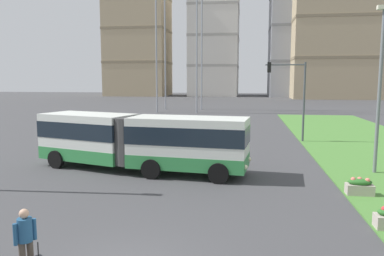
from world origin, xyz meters
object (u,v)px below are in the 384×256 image
(pedestrian_crossing, at_px, (25,237))
(apartment_tower_west, at_px, (138,32))
(streetlight_median, at_px, (380,83))
(apartment_tower_eastcentre, at_px, (337,2))
(articulated_bus, at_px, (139,141))
(car_grey_wagon, at_px, (125,135))
(traffic_light_far_right, at_px, (292,88))
(flower_planter_2, at_px, (360,186))
(apartment_tower_centre, at_px, (309,29))
(apartment_tower_westcentre, at_px, (215,10))

(pedestrian_crossing, relative_size, apartment_tower_west, 0.05)
(apartment_tower_west, bearing_deg, streetlight_median, -66.73)
(apartment_tower_west, bearing_deg, apartment_tower_eastcentre, -9.18)
(articulated_bus, height_order, apartment_tower_eastcentre, apartment_tower_eastcentre)
(car_grey_wagon, height_order, traffic_light_far_right, traffic_light_far_right)
(articulated_bus, bearing_deg, apartment_tower_eastcentre, 71.78)
(pedestrian_crossing, bearing_deg, flower_planter_2, 38.37)
(articulated_bus, height_order, apartment_tower_west, apartment_tower_west)
(car_grey_wagon, relative_size, traffic_light_far_right, 0.71)
(articulated_bus, distance_m, traffic_light_far_right, 14.56)
(apartment_tower_centre, bearing_deg, apartment_tower_eastcentre, -61.11)
(pedestrian_crossing, distance_m, apartment_tower_eastcentre, 102.59)
(car_grey_wagon, distance_m, pedestrian_crossing, 19.43)
(pedestrian_crossing, distance_m, traffic_light_far_right, 24.08)
(articulated_bus, relative_size, apartment_tower_eastcentre, 0.24)
(articulated_bus, xyz_separation_m, flower_planter_2, (10.51, -3.05, -1.23))
(flower_planter_2, relative_size, traffic_light_far_right, 0.18)
(pedestrian_crossing, bearing_deg, articulated_bus, 91.54)
(apartment_tower_westcentre, bearing_deg, apartment_tower_eastcentre, -20.45)
(apartment_tower_west, distance_m, apartment_tower_westcentre, 24.06)
(apartment_tower_west, bearing_deg, pedestrian_crossing, -75.19)
(articulated_bus, xyz_separation_m, traffic_light_far_right, (9.16, 11.01, 2.58))
(apartment_tower_west, xyz_separation_m, apartment_tower_westcentre, (23.01, 3.11, 6.31))
(flower_planter_2, distance_m, streetlight_median, 6.29)
(articulated_bus, height_order, car_grey_wagon, articulated_bus)
(flower_planter_2, xyz_separation_m, apartment_tower_west, (-37.93, 96.77, 18.81))
(traffic_light_far_right, relative_size, apartment_tower_west, 0.16)
(pedestrian_crossing, height_order, apartment_tower_eastcentre, apartment_tower_eastcentre)
(car_grey_wagon, height_order, apartment_tower_west, apartment_tower_west)
(car_grey_wagon, height_order, flower_planter_2, car_grey_wagon)
(flower_planter_2, height_order, apartment_tower_eastcentre, apartment_tower_eastcentre)
(flower_planter_2, distance_m, apartment_tower_eastcentre, 92.77)
(pedestrian_crossing, bearing_deg, streetlight_median, 45.33)
(car_grey_wagon, distance_m, traffic_light_far_right, 13.45)
(traffic_light_far_right, bearing_deg, articulated_bus, -129.76)
(flower_planter_2, bearing_deg, apartment_tower_west, 111.40)
(streetlight_median, bearing_deg, pedestrian_crossing, -134.67)
(apartment_tower_westcentre, height_order, apartment_tower_eastcentre, apartment_tower_westcentre)
(traffic_light_far_right, bearing_deg, apartment_tower_westcentre, 98.99)
(apartment_tower_westcentre, bearing_deg, articulated_bus, -87.39)
(articulated_bus, distance_m, apartment_tower_west, 99.22)
(apartment_tower_westcentre, height_order, apartment_tower_centre, apartment_tower_westcentre)
(apartment_tower_centre, bearing_deg, apartment_tower_westcentre, 174.37)
(articulated_bus, xyz_separation_m, apartment_tower_centre, (22.74, 94.15, 17.50))
(articulated_bus, relative_size, apartment_tower_centre, 0.31)
(articulated_bus, bearing_deg, apartment_tower_westcentre, 92.61)
(traffic_light_far_right, xyz_separation_m, streetlight_median, (3.25, -9.90, 0.50))
(apartment_tower_west, bearing_deg, apartment_tower_centre, 0.49)
(streetlight_median, xyz_separation_m, apartment_tower_eastcentre, (15.50, 83.66, 19.98))
(pedestrian_crossing, height_order, flower_planter_2, pedestrian_crossing)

